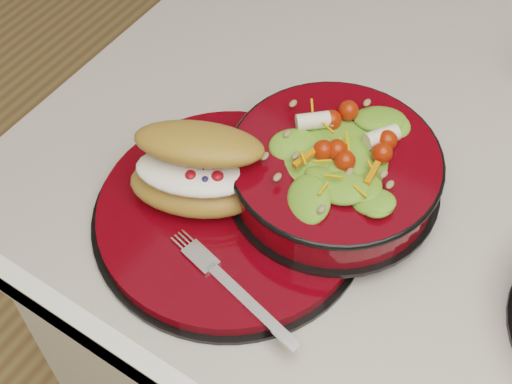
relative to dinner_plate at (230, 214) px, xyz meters
The scene contains 4 objects.
dinner_plate is the anchor object (origin of this frame).
salad_bowl 0.12m from the dinner_plate, 48.93° to the left, with size 0.23×0.23×0.10m.
croissant 0.06m from the dinner_plate, behind, with size 0.16×0.14×0.08m.
fork 0.10m from the dinner_plate, 51.97° to the right, with size 0.15×0.05×0.00m.
Camera 1 is at (-0.06, -0.54, 1.53)m, focal length 50.00 mm.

